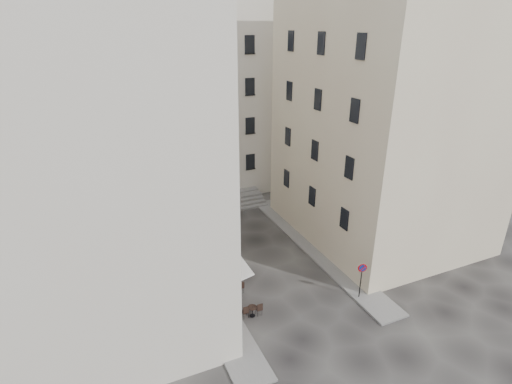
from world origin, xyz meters
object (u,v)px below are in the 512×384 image
bistro_table_a (252,310)px  bistro_table_b (235,288)px  pedestrian (219,265)px  no_parking_sign (362,274)px

bistro_table_a → bistro_table_b: bearing=94.3°
bistro_table_a → pedestrian: 4.69m
no_parking_sign → bistro_table_a: size_ratio=2.14×
bistro_table_a → pedestrian: size_ratio=0.74×
no_parking_sign → bistro_table_b: size_ratio=2.14×
bistro_table_b → pedestrian: pedestrian is taller
no_parking_sign → pedestrian: no_parking_sign is taller
bistro_table_b → pedestrian: (-0.21, 2.30, 0.37)m
no_parking_sign → bistro_table_b: 7.82m
no_parking_sign → pedestrian: 9.21m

